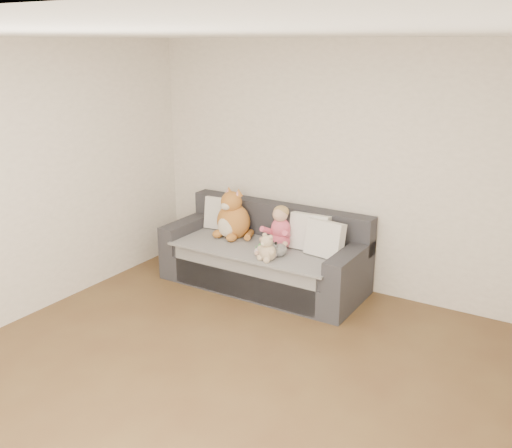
{
  "coord_description": "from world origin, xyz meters",
  "views": [
    {
      "loc": [
        2.32,
        -2.93,
        2.56
      ],
      "look_at": [
        -0.65,
        1.87,
        0.75
      ],
      "focal_mm": 40.0,
      "sensor_mm": 36.0,
      "label": 1
    }
  ],
  "objects_px": {
    "plush_cat": "(233,218)",
    "sippy_cup": "(260,249)",
    "sofa": "(265,258)",
    "teddy_bear": "(267,250)",
    "toddler": "(279,231)"
  },
  "relations": [
    {
      "from": "sofa",
      "to": "plush_cat",
      "type": "relative_size",
      "value": 3.72
    },
    {
      "from": "toddler",
      "to": "sippy_cup",
      "type": "xyz_separation_m",
      "value": [
        -0.08,
        -0.26,
        -0.13
      ]
    },
    {
      "from": "toddler",
      "to": "plush_cat",
      "type": "relative_size",
      "value": 0.8
    },
    {
      "from": "teddy_bear",
      "to": "sofa",
      "type": "bearing_deg",
      "value": 139.68
    },
    {
      "from": "sofa",
      "to": "toddler",
      "type": "bearing_deg",
      "value": -17.2
    },
    {
      "from": "plush_cat",
      "to": "teddy_bear",
      "type": "distance_m",
      "value": 0.82
    },
    {
      "from": "toddler",
      "to": "plush_cat",
      "type": "xyz_separation_m",
      "value": [
        -0.63,
        0.07,
        0.02
      ]
    },
    {
      "from": "toddler",
      "to": "plush_cat",
      "type": "distance_m",
      "value": 0.64
    },
    {
      "from": "sofa",
      "to": "toddler",
      "type": "xyz_separation_m",
      "value": [
        0.2,
        -0.06,
        0.36
      ]
    },
    {
      "from": "plush_cat",
      "to": "sippy_cup",
      "type": "bearing_deg",
      "value": -23.6
    },
    {
      "from": "sofa",
      "to": "sippy_cup",
      "type": "xyz_separation_m",
      "value": [
        0.13,
        -0.32,
        0.23
      ]
    },
    {
      "from": "sofa",
      "to": "plush_cat",
      "type": "height_order",
      "value": "plush_cat"
    },
    {
      "from": "toddler",
      "to": "sofa",
      "type": "bearing_deg",
      "value": 161.82
    },
    {
      "from": "sofa",
      "to": "sippy_cup",
      "type": "distance_m",
      "value": 0.41
    },
    {
      "from": "plush_cat",
      "to": "teddy_bear",
      "type": "height_order",
      "value": "plush_cat"
    }
  ]
}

